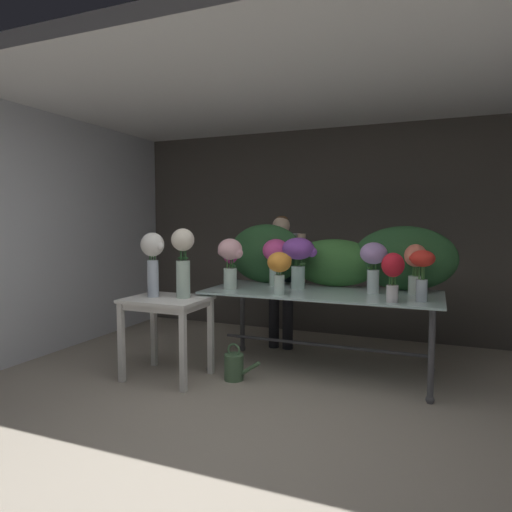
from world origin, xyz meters
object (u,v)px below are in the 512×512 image
Objects in this scene: vase_coral_dahlias at (415,264)px; vase_magenta_lilies at (231,260)px; vase_cream_lisianthus_tall at (183,259)px; watering_can at (234,366)px; vase_violet_roses at (299,255)px; vase_sunset_carnations at (279,267)px; vase_lilac_snapdragons at (373,260)px; vase_scarlet_hydrangea at (422,268)px; vase_crimson_stock at (393,271)px; side_table_white at (167,309)px; vase_white_roses_tall at (153,256)px; display_table_glass at (321,302)px; vase_blush_freesia at (230,258)px; florist at (281,268)px; vase_fuchsia_peonies at (275,256)px.

vase_magenta_lilies is at bearing -175.99° from vase_coral_dahlias.
vase_cream_lisianthus_tall is 1.82× the size of watering_can.
vase_violet_roses reaches higher than vase_coral_dahlias.
vase_lilac_snapdragons is at bearing 28.18° from vase_sunset_carnations.
vase_scarlet_hydrangea is 0.26m from vase_crimson_stock.
side_table_white is 1.93× the size of vase_sunset_carnations.
vase_white_roses_tall is (-0.15, -0.00, 0.49)m from side_table_white.
display_table_glass is at bearing -169.01° from vase_coral_dahlias.
vase_cream_lisianthus_tall is (-1.83, -0.26, 0.06)m from vase_crimson_stock.
vase_violet_roses is (0.61, 0.29, 0.03)m from vase_blush_freesia.
vase_white_roses_tall is (-2.28, -0.84, 0.06)m from vase_coral_dahlias.
vase_white_roses_tall reaches higher than vase_violet_roses.
vase_magenta_lilies reaches higher than display_table_glass.
vase_cream_lisianthus_tall is (-0.17, -0.65, 0.06)m from vase_magenta_lilies.
vase_sunset_carnations is 0.90× the size of vase_magenta_lilies.
display_table_glass is at bearing 48.50° from vase_sunset_carnations.
vase_blush_freesia reaches higher than display_table_glass.
vase_cream_lisianthus_tall is (-0.84, -0.27, 0.07)m from vase_sunset_carnations.
vase_blush_freesia is 0.68m from vase_violet_roses.
vase_crimson_stock is at bearing -13.18° from vase_magenta_lilies.
vase_scarlet_hydrangea is at bearing 6.04° from vase_sunset_carnations.
vase_magenta_lilies is (-0.34, -0.61, 0.13)m from florist.
vase_white_roses_tall is (-0.90, -0.88, 0.03)m from vase_fuchsia_peonies.
vase_blush_freesia is 1.15× the size of vase_magenta_lilies.
vase_scarlet_hydrangea is 0.99× the size of vase_magenta_lilies.
vase_crimson_stock is at bearing -63.64° from vase_lilac_snapdragons.
vase_violet_roses is at bearing 165.44° from vase_scarlet_hydrangea.
vase_white_roses_tall reaches higher than vase_scarlet_hydrangea.
vase_sunset_carnations reaches higher than watering_can.
side_table_white is at bearing -116.66° from florist.
vase_violet_roses reaches higher than vase_crimson_stock.
florist is 1.55m from vase_coral_dahlias.
vase_violet_roses reaches higher than vase_fuchsia_peonies.
vase_fuchsia_peonies reaches higher than vase_crimson_stock.
vase_cream_lisianthus_tall is (-0.61, -0.82, 0.01)m from vase_fuchsia_peonies.
florist is at bearing 152.36° from vase_lilac_snapdragons.
vase_violet_roses reaches higher than watering_can.
display_table_glass is 1.44× the size of florist.
vase_blush_freesia is at bearing 39.27° from vase_white_roses_tall.
watering_can is (-1.16, -0.57, -0.98)m from vase_lilac_snapdragons.
vase_coral_dahlias is 0.38m from vase_lilac_snapdragons.
vase_white_roses_tall is at bearing -147.48° from vase_violet_roses.
side_table_white is at bearing -170.74° from vase_crimson_stock.
vase_magenta_lilies is at bearing 177.90° from display_table_glass.
florist is 3.14× the size of vase_fuchsia_peonies.
side_table_white is at bearing -157.13° from vase_lilac_snapdragons.
vase_magenta_lilies is 1.11m from watering_can.
display_table_glass is 1.02m from watering_can.
watering_can is (0.18, -0.29, -0.98)m from vase_blush_freesia.
vase_violet_roses is 0.31m from vase_fuchsia_peonies.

